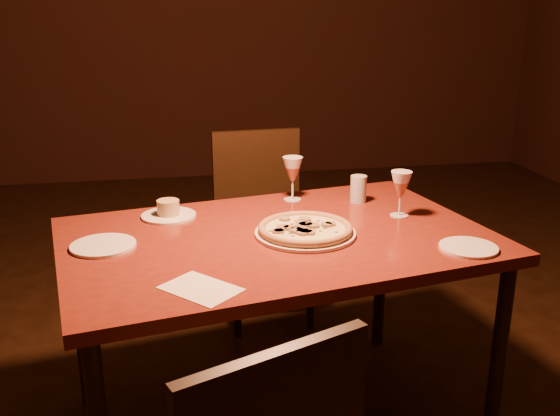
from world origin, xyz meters
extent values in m
plane|color=#321E10|center=(0.00, 0.00, 0.00)|extent=(7.00, 7.00, 0.00)
cube|color=#351411|center=(0.00, 3.50, 1.50)|extent=(6.00, 0.04, 3.00)
cube|color=maroon|center=(-0.06, -0.17, 0.74)|extent=(1.56, 1.16, 0.04)
cylinder|color=black|center=(-0.77, 0.10, 0.36)|extent=(0.05, 0.05, 0.72)
cylinder|color=black|center=(0.65, -0.44, 0.36)|extent=(0.05, 0.05, 0.72)
cylinder|color=black|center=(0.51, 0.34, 0.36)|extent=(0.05, 0.05, 0.72)
cube|color=black|center=(0.04, 0.70, 0.47)|extent=(0.47, 0.47, 0.04)
cube|color=black|center=(0.03, 0.90, 0.70)|extent=(0.44, 0.06, 0.42)
cylinder|color=black|center=(-0.13, 0.51, 0.23)|extent=(0.04, 0.04, 0.45)
cylinder|color=black|center=(-0.15, 0.87, 0.23)|extent=(0.04, 0.04, 0.45)
cylinder|color=black|center=(0.23, 0.53, 0.23)|extent=(0.04, 0.04, 0.45)
cylinder|color=black|center=(0.21, 0.89, 0.23)|extent=(0.04, 0.04, 0.45)
cylinder|color=white|center=(0.04, -0.19, 0.77)|extent=(0.34, 0.34, 0.01)
cylinder|color=beige|center=(0.04, -0.19, 0.78)|extent=(0.31, 0.31, 0.01)
torus|color=#B77E4F|center=(0.04, -0.19, 0.79)|extent=(0.32, 0.32, 0.02)
cylinder|color=white|center=(-0.42, 0.09, 0.77)|extent=(0.20, 0.20, 0.01)
cylinder|color=tan|center=(-0.42, 0.09, 0.80)|extent=(0.08, 0.08, 0.05)
cylinder|color=#B2B9C3|center=(0.32, 0.14, 0.81)|extent=(0.06, 0.06, 0.11)
cylinder|color=white|center=(-0.63, -0.18, 0.77)|extent=(0.21, 0.21, 0.01)
cylinder|color=white|center=(0.52, -0.41, 0.77)|extent=(0.19, 0.19, 0.01)
cube|color=white|center=(-0.34, -0.55, 0.76)|extent=(0.24, 0.25, 0.00)
camera|label=1|loc=(-0.41, -2.12, 1.50)|focal=40.00mm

